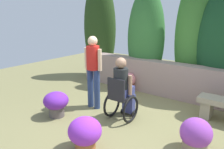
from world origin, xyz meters
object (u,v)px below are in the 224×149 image
at_px(person_standing_companion, 93,67).
at_px(flower_pot_terracotta_by_wall, 130,82).
at_px(flower_pot_red_accent, 56,103).
at_px(person_in_wheelchair, 122,91).
at_px(flower_pot_purple_near, 196,135).
at_px(flower_pot_small_foreground, 85,133).

xyz_separation_m(person_standing_companion, flower_pot_terracotta_by_wall, (0.04, 1.49, -0.70)).
height_order(flower_pot_terracotta_by_wall, flower_pot_red_accent, flower_pot_red_accent).
height_order(person_in_wheelchair, person_standing_companion, person_standing_companion).
relative_size(person_in_wheelchair, person_standing_companion, 0.79).
bearing_deg(flower_pot_terracotta_by_wall, flower_pot_purple_near, -36.58).
xyz_separation_m(flower_pot_terracotta_by_wall, flower_pot_red_accent, (-0.36, -2.34, 0.04)).
height_order(person_standing_companion, flower_pot_red_accent, person_standing_companion).
bearing_deg(flower_pot_purple_near, person_standing_companion, 172.55).
bearing_deg(person_standing_companion, flower_pot_small_foreground, -36.42).
xyz_separation_m(person_standing_companion, flower_pot_red_accent, (-0.32, -0.86, -0.66)).
distance_m(flower_pot_terracotta_by_wall, flower_pot_red_accent, 2.37).
bearing_deg(flower_pot_purple_near, flower_pot_red_accent, -169.22).
xyz_separation_m(flower_pot_purple_near, flower_pot_terracotta_by_wall, (-2.44, 1.81, 0.01)).
bearing_deg(flower_pot_red_accent, flower_pot_purple_near, 10.78).
distance_m(person_in_wheelchair, flower_pot_terracotta_by_wall, 1.81).
relative_size(person_in_wheelchair, flower_pot_purple_near, 2.38).
height_order(person_standing_companion, flower_pot_purple_near, person_standing_companion).
relative_size(flower_pot_purple_near, flower_pot_terracotta_by_wall, 1.05).
distance_m(flower_pot_purple_near, flower_pot_terracotta_by_wall, 3.04).
xyz_separation_m(person_in_wheelchair, person_standing_companion, (-0.87, 0.09, 0.35)).
height_order(person_in_wheelchair, flower_pot_purple_near, person_in_wheelchair).
xyz_separation_m(flower_pot_purple_near, flower_pot_red_accent, (-2.80, -0.53, 0.05)).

